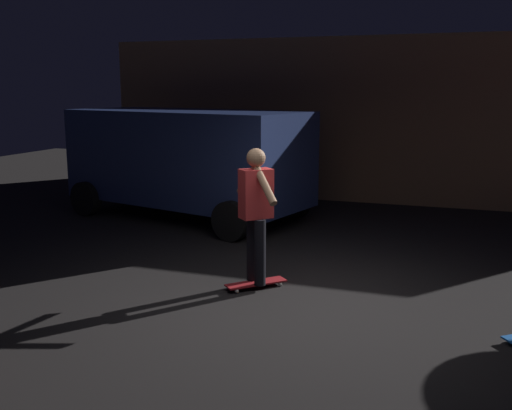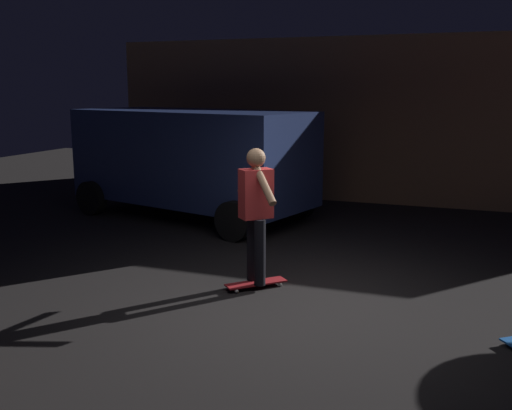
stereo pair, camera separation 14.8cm
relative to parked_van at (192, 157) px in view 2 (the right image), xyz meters
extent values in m
plane|color=black|center=(3.18, -3.94, -1.16)|extent=(28.00, 28.00, 0.00)
cube|color=#AD7F56|center=(3.02, 4.37, 0.59)|extent=(11.98, 3.61, 3.51)
cube|color=navy|center=(0.01, 0.00, 0.02)|extent=(4.93, 3.01, 1.70)
cube|color=black|center=(-2.20, 0.58, 0.37)|extent=(0.50, 1.71, 0.64)
cylinder|color=black|center=(-1.93, -0.51, -0.83)|extent=(0.69, 0.38, 0.66)
cylinder|color=black|center=(-1.43, 1.40, -0.83)|extent=(0.69, 0.38, 0.66)
cylinder|color=black|center=(1.45, -1.41, -0.83)|extent=(0.69, 0.38, 0.66)
cylinder|color=black|center=(1.95, 0.51, -0.83)|extent=(0.69, 0.38, 0.66)
cube|color=#AD1E23|center=(2.59, -3.44, -1.10)|extent=(0.69, 0.69, 0.02)
sphere|color=silver|center=(2.74, -3.17, -1.13)|extent=(0.05, 0.05, 0.05)
sphere|color=silver|center=(2.86, -3.29, -1.13)|extent=(0.05, 0.05, 0.05)
sphere|color=silver|center=(2.32, -3.60, -1.13)|extent=(0.05, 0.05, 0.05)
sphere|color=silver|center=(2.44, -3.72, -1.13)|extent=(0.05, 0.05, 0.05)
sphere|color=silver|center=(5.45, -4.15, -1.13)|extent=(0.05, 0.05, 0.05)
cylinder|color=black|center=(2.51, -3.37, -0.68)|extent=(0.14, 0.14, 0.82)
cylinder|color=black|center=(2.66, -3.52, -0.68)|extent=(0.14, 0.14, 0.82)
cube|color=red|center=(2.59, -3.44, 0.03)|extent=(0.42, 0.42, 0.60)
sphere|color=#936B4C|center=(2.59, -3.44, 0.46)|extent=(0.23, 0.23, 0.23)
cylinder|color=#936B4C|center=(2.43, -3.29, 0.18)|extent=(0.45, 0.45, 0.46)
cylinder|color=#936B4C|center=(2.74, -3.60, 0.18)|extent=(0.45, 0.45, 0.46)
camera|label=1|loc=(4.90, -10.08, 1.29)|focal=41.52mm
camera|label=2|loc=(5.04, -10.03, 1.29)|focal=41.52mm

